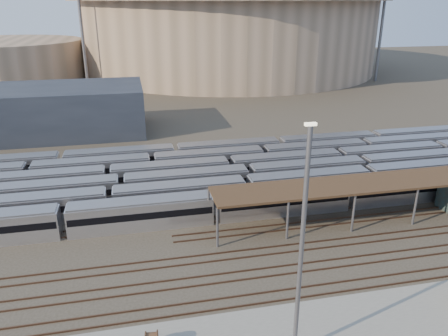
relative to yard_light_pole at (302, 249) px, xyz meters
name	(u,v)px	position (x,y,z in m)	size (l,w,h in m)	color
ground	(286,245)	(5.22, 16.36, -9.93)	(420.00, 420.00, 0.00)	#383026
subway_trains	(229,175)	(2.63, 34.86, -8.13)	(126.49, 23.90, 3.60)	silver
inspection_shed	(434,178)	(27.22, 20.36, -4.95)	(60.30, 6.00, 5.30)	slate
empty_tracks	(302,268)	(5.22, 11.36, -9.84)	(170.00, 9.62, 0.18)	#4C3323
stadium	(228,28)	(30.22, 156.36, 6.54)	(124.00, 124.00, 32.50)	#9E836B
secondary_arena	(3,61)	(-54.78, 146.36, -2.93)	(56.00, 56.00, 14.00)	#9E836B
service_building	(43,111)	(-29.78, 71.36, -4.93)	(42.00, 20.00, 10.00)	#1E232D
floodlight_0	(81,22)	(-24.78, 126.36, 10.71)	(4.00, 1.00, 38.40)	slate
floodlight_2	(382,21)	(75.22, 116.36, 10.71)	(4.00, 1.00, 38.40)	slate
floodlight_3	(139,16)	(-4.78, 176.36, 10.71)	(4.00, 1.00, 38.40)	slate
yard_light_pole	(302,249)	(0.00, 0.00, 0.00)	(0.80, 0.36, 19.30)	slate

